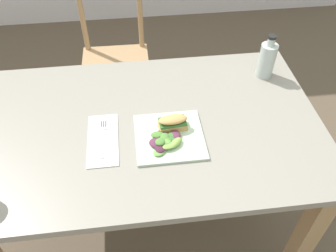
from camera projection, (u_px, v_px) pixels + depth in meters
The scene contains 9 objects.
ground_plane at pixel (164, 208), 1.92m from camera, with size 8.56×8.56×0.00m, color brown.
dining_table at pixel (149, 145), 1.42m from camera, with size 1.33×0.83×0.74m.
chair_wooden_far at pixel (115, 60), 2.13m from camera, with size 0.41×0.41×0.87m.
plate_lunch at pixel (169, 137), 1.28m from camera, with size 0.25×0.25×0.01m, color beige.
sandwich_half_front at pixel (173, 122), 1.28m from camera, with size 0.11×0.07×0.06m.
salad_mixed_greens at pixel (166, 140), 1.25m from camera, with size 0.13×0.13×0.03m.
napkin_folded at pixel (103, 140), 1.27m from camera, with size 0.11×0.26×0.00m, color silver.
fork_on_napkin at pixel (103, 136), 1.28m from camera, with size 0.03×0.19×0.00m.
bottle_cold_brew at pixel (266, 62), 1.50m from camera, with size 0.07×0.07×0.20m.
Camera 1 is at (-0.11, -1.03, 1.68)m, focal length 37.64 mm.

